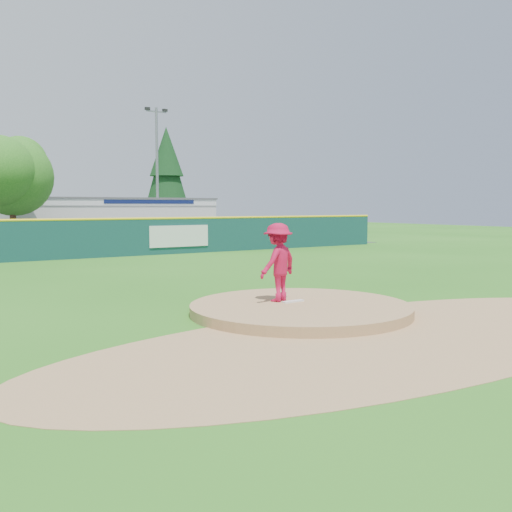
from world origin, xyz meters
TOP-DOWN VIEW (x-y plane):
  - ground at (0.00, 0.00)m, footprint 120.00×120.00m
  - pitchers_mound at (0.00, 0.00)m, footprint 5.50×5.50m
  - pitching_rubber at (0.00, 0.30)m, footprint 0.60×0.15m
  - infield_dirt_arc at (0.00, -3.00)m, footprint 15.40×15.40m
  - parking_lot at (0.00, 27.00)m, footprint 44.00×16.00m
  - pitcher at (-0.22, 0.65)m, footprint 1.46×1.12m
  - van at (3.42, 21.70)m, footprint 4.77×3.48m
  - pool_building_grp at (6.00, 31.99)m, footprint 15.20×8.20m
  - fence_banners at (-1.71, 17.92)m, footprint 17.82×0.04m
  - outfield_fence at (0.00, 18.00)m, footprint 40.00×0.14m
  - deciduous_tree at (-2.00, 25.00)m, footprint 5.60×5.60m
  - conifer_tree at (13.00, 36.00)m, footprint 4.40×4.40m
  - light_pole_right at (9.00, 29.00)m, footprint 1.75×0.25m

SIDE VIEW (x-z plane):
  - ground at x=0.00m, z-range 0.00..0.00m
  - pitchers_mound at x=0.00m, z-range -0.25..0.25m
  - infield_dirt_arc at x=0.00m, z-range 0.00..0.01m
  - parking_lot at x=0.00m, z-range 0.00..0.02m
  - pitching_rubber at x=0.00m, z-range 0.25..0.29m
  - van at x=3.42m, z-range 0.02..1.22m
  - fence_banners at x=-1.71m, z-range 0.40..1.60m
  - outfield_fence at x=0.00m, z-range 0.05..2.12m
  - pitcher at x=-0.22m, z-range 0.25..2.25m
  - pool_building_grp at x=6.00m, z-range 0.01..3.32m
  - deciduous_tree at x=-2.00m, z-range 0.87..8.23m
  - conifer_tree at x=13.00m, z-range 0.79..10.29m
  - light_pole_right at x=9.00m, z-range 0.54..10.54m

